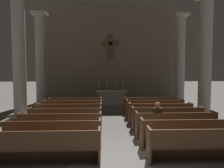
{
  "coord_description": "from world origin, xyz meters",
  "views": [
    {
      "loc": [
        -0.56,
        -5.62,
        2.5
      ],
      "look_at": [
        0.0,
        8.09,
        1.58
      ],
      "focal_mm": 34.46,
      "sensor_mm": 36.0,
      "label": 1
    }
  ],
  "objects_px": {
    "pew_left_row_5": "(70,114)",
    "pew_left_row_3": "(60,126)",
    "pew_left_row_4": "(66,119)",
    "column_right_third": "(180,61)",
    "pew_right_row_3": "(176,124)",
    "pew_left_row_6": "(73,109)",
    "pew_right_row_5": "(160,113)",
    "candlestick_inner_left": "(107,88)",
    "candlestick_outer_left": "(99,88)",
    "pew_left_row_2": "(54,134)",
    "lone_worshipper": "(157,119)",
    "column_right_second": "(205,58)",
    "altar": "(111,97)",
    "pew_right_row_2": "(187,133)",
    "pew_left_row_7": "(76,106)",
    "candlestick_outer_right": "(123,88)",
    "column_left_third": "(41,61)",
    "pew_right_row_7": "(150,105)",
    "pew_right_row_1": "(202,144)",
    "candlestick_inner_right": "(115,88)",
    "pew_right_row_4": "(167,118)",
    "pew_right_row_6": "(155,109)",
    "pew_left_row_1": "(44,147)"
  },
  "relations": [
    {
      "from": "pew_left_row_5",
      "to": "pew_left_row_3",
      "type": "bearing_deg",
      "value": -90.0
    },
    {
      "from": "pew_left_row_4",
      "to": "column_right_third",
      "type": "distance_m",
      "value": 9.73
    },
    {
      "from": "pew_right_row_3",
      "to": "pew_left_row_6",
      "type": "bearing_deg",
      "value": 142.79
    },
    {
      "from": "pew_right_row_5",
      "to": "candlestick_inner_left",
      "type": "xyz_separation_m",
      "value": [
        -2.41,
        5.23,
        0.72
      ]
    },
    {
      "from": "pew_left_row_3",
      "to": "candlestick_outer_left",
      "type": "distance_m",
      "value": 7.51
    },
    {
      "from": "pew_left_row_2",
      "to": "column_right_third",
      "type": "distance_m",
      "value": 11.23
    },
    {
      "from": "lone_worshipper",
      "to": "column_right_second",
      "type": "bearing_deg",
      "value": 45.51
    },
    {
      "from": "altar",
      "to": "pew_right_row_2",
      "type": "bearing_deg",
      "value": -75.94
    },
    {
      "from": "pew_left_row_7",
      "to": "lone_worshipper",
      "type": "distance_m",
      "value": 5.52
    },
    {
      "from": "candlestick_outer_right",
      "to": "pew_right_row_3",
      "type": "bearing_deg",
      "value": -80.28
    },
    {
      "from": "column_left_third",
      "to": "candlestick_outer_left",
      "type": "xyz_separation_m",
      "value": [
        4.02,
        0.05,
        -1.91
      ]
    },
    {
      "from": "pew_right_row_3",
      "to": "pew_right_row_7",
      "type": "bearing_deg",
      "value": 90.0
    },
    {
      "from": "pew_left_row_5",
      "to": "altar",
      "type": "distance_m",
      "value": 5.64
    },
    {
      "from": "pew_left_row_3",
      "to": "pew_right_row_7",
      "type": "height_order",
      "value": "same"
    },
    {
      "from": "candlestick_inner_left",
      "to": "candlestick_outer_right",
      "type": "xyz_separation_m",
      "value": [
        1.15,
        0.0,
        0.0
      ]
    },
    {
      "from": "pew_left_row_3",
      "to": "pew_left_row_6",
      "type": "bearing_deg",
      "value": 90.0
    },
    {
      "from": "pew_right_row_5",
      "to": "pew_right_row_1",
      "type": "bearing_deg",
      "value": -90.0
    },
    {
      "from": "pew_left_row_4",
      "to": "pew_right_row_3",
      "type": "height_order",
      "value": "same"
    },
    {
      "from": "pew_right_row_2",
      "to": "candlestick_inner_right",
      "type": "distance_m",
      "value": 8.66
    },
    {
      "from": "pew_left_row_7",
      "to": "candlestick_outer_left",
      "type": "bearing_deg",
      "value": 67.78
    },
    {
      "from": "pew_left_row_4",
      "to": "column_right_second",
      "type": "relative_size",
      "value": 0.46
    },
    {
      "from": "column_left_third",
      "to": "pew_right_row_3",
      "type": "bearing_deg",
      "value": -46.33
    },
    {
      "from": "pew_left_row_6",
      "to": "pew_right_row_4",
      "type": "height_order",
      "value": "same"
    },
    {
      "from": "pew_right_row_4",
      "to": "column_left_third",
      "type": "height_order",
      "value": "column_left_third"
    },
    {
      "from": "pew_right_row_7",
      "to": "column_left_third",
      "type": "height_order",
      "value": "column_left_third"
    },
    {
      "from": "column_right_second",
      "to": "pew_left_row_2",
      "type": "bearing_deg",
      "value": -146.52
    },
    {
      "from": "pew_right_row_3",
      "to": "pew_right_row_6",
      "type": "height_order",
      "value": "same"
    },
    {
      "from": "pew_right_row_3",
      "to": "pew_right_row_7",
      "type": "relative_size",
      "value": 1.0
    },
    {
      "from": "pew_right_row_1",
      "to": "candlestick_inner_left",
      "type": "xyz_separation_m",
      "value": [
        -2.41,
        9.51,
        0.72
      ]
    },
    {
      "from": "pew_right_row_3",
      "to": "candlestick_inner_left",
      "type": "distance_m",
      "value": 7.79
    },
    {
      "from": "pew_left_row_2",
      "to": "pew_right_row_5",
      "type": "distance_m",
      "value": 5.31
    },
    {
      "from": "pew_right_row_2",
      "to": "pew_right_row_7",
      "type": "distance_m",
      "value": 5.35
    },
    {
      "from": "pew_right_row_1",
      "to": "candlestick_inner_right",
      "type": "distance_m",
      "value": 9.7
    },
    {
      "from": "pew_right_row_1",
      "to": "pew_right_row_6",
      "type": "bearing_deg",
      "value": 90.0
    },
    {
      "from": "pew_left_row_5",
      "to": "candlestick_inner_right",
      "type": "relative_size",
      "value": 4.93
    },
    {
      "from": "pew_left_row_7",
      "to": "pew_right_row_7",
      "type": "height_order",
      "value": "same"
    },
    {
      "from": "pew_right_row_4",
      "to": "lone_worshipper",
      "type": "relative_size",
      "value": 2.24
    },
    {
      "from": "pew_left_row_4",
      "to": "column_right_third",
      "type": "height_order",
      "value": "column_right_third"
    },
    {
      "from": "altar",
      "to": "lone_worshipper",
      "type": "relative_size",
      "value": 1.67
    },
    {
      "from": "pew_left_row_5",
      "to": "pew_left_row_4",
      "type": "bearing_deg",
      "value": -90.0
    },
    {
      "from": "pew_right_row_3",
      "to": "candlestick_outer_right",
      "type": "height_order",
      "value": "candlestick_outer_right"
    },
    {
      "from": "altar",
      "to": "pew_left_row_2",
      "type": "bearing_deg",
      "value": -104.06
    },
    {
      "from": "pew_left_row_1",
      "to": "pew_right_row_1",
      "type": "bearing_deg",
      "value": 0.0
    },
    {
      "from": "pew_right_row_5",
      "to": "pew_right_row_6",
      "type": "relative_size",
      "value": 1.0
    },
    {
      "from": "candlestick_outer_left",
      "to": "lone_worshipper",
      "type": "relative_size",
      "value": 0.45
    },
    {
      "from": "pew_left_row_1",
      "to": "lone_worshipper",
      "type": "relative_size",
      "value": 2.24
    },
    {
      "from": "pew_left_row_6",
      "to": "pew_right_row_3",
      "type": "xyz_separation_m",
      "value": [
        4.23,
        -3.21,
        0.0
      ]
    },
    {
      "from": "pew_left_row_5",
      "to": "pew_left_row_7",
      "type": "bearing_deg",
      "value": 90.0
    },
    {
      "from": "pew_left_row_1",
      "to": "pew_left_row_7",
      "type": "bearing_deg",
      "value": 90.0
    },
    {
      "from": "altar",
      "to": "pew_right_row_1",
      "type": "bearing_deg",
      "value": -77.47
    }
  ]
}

